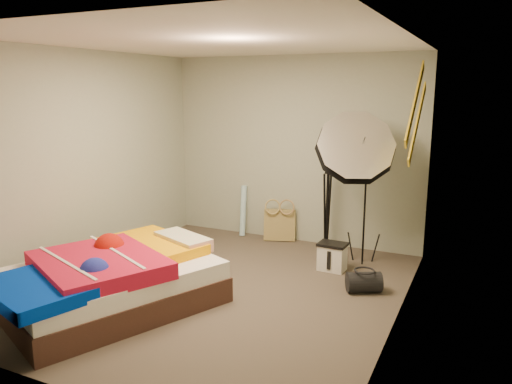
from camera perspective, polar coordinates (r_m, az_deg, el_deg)
The scene contains 15 objects.
floor at distance 5.32m, azimuth -3.81°, elevation -11.19°, with size 4.00×4.00×0.00m, color #4C4139.
ceiling at distance 4.91m, azimuth -4.23°, elevation 16.72°, with size 4.00×4.00×0.00m, color silver.
wall_back at distance 6.76m, azimuth 4.32°, elevation 4.78°, with size 3.50×3.50×0.00m, color #979E8D.
wall_front at distance 3.40m, azimuth -20.69°, elevation -3.06°, with size 3.50×3.50×0.00m, color #979E8D.
wall_left at distance 6.01m, azimuth -18.75°, elevation 3.29°, with size 4.00×4.00×0.00m, color #979E8D.
wall_right at distance 4.40m, azimuth 16.32°, elevation 0.48°, with size 4.00×4.00×0.00m, color #979E8D.
tote_bag at distance 6.93m, azimuth 2.73°, elevation -3.76°, with size 0.43×0.13×0.43m, color tan.
wrapping_roll at distance 7.12m, azimuth -1.48°, elevation -2.14°, with size 0.08×0.08×0.72m, color #5CADC8.
camera_case at distance 5.89m, azimuth 8.70°, elevation -7.42°, with size 0.30×0.21×0.30m, color silver.
duffel_bag at distance 5.36m, azimuth 12.23°, elevation -10.04°, with size 0.21×0.21×0.35m, color black.
wall_stripe_upper at distance 4.91m, azimuth 17.72°, elevation 9.78°, with size 0.02×1.10×0.10m, color gold.
wall_stripe_lower at distance 5.17m, azimuth 17.96°, elevation 7.62°, with size 0.02×1.10×0.10m, color gold.
bed at distance 5.03m, azimuth -16.14°, elevation -9.59°, with size 1.98×2.36×0.56m.
photo_umbrella at distance 5.84m, azimuth 11.23°, elevation 4.73°, with size 1.00×0.92×1.92m.
camera_tripod at distance 6.46m, azimuth 8.15°, elevation -1.16°, with size 0.08×0.08×1.11m.
Camera 1 is at (2.40, -4.27, 2.08)m, focal length 35.00 mm.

